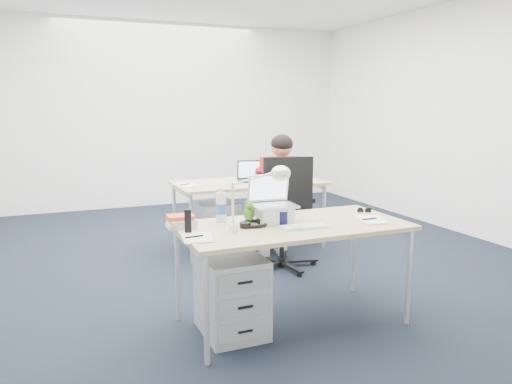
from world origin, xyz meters
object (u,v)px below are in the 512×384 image
Objects in this scene: desk_near at (293,230)px; can_koozie at (283,217)px; office_chair at (283,237)px; sunglasses at (364,211)px; wireless_keyboard at (304,227)px; cordless_phone at (188,222)px; book_stack at (181,221)px; far_cup at (264,173)px; seated_person at (278,199)px; headphones at (254,223)px; water_bottle at (221,205)px; computer_mouse at (296,227)px; drawer_pedestal_far at (216,228)px; silver_laptop at (274,200)px; desk_far at (249,186)px; desk_lamp at (252,197)px; drawer_pedestal_near at (231,294)px; dark_laptop at (253,171)px.

can_koozie is (-0.08, 0.01, 0.10)m from desk_near.
sunglasses is (0.22, -1.00, 0.43)m from office_chair.
wireless_keyboard is 0.79m from cordless_phone.
far_cup reaches higher than book_stack.
headphones is (-0.77, -1.24, 0.10)m from seated_person.
water_bottle is at bearing 10.25° from book_stack.
computer_mouse is 0.87× the size of sunglasses.
far_cup reaches higher than drawer_pedestal_far.
silver_laptop is 3.07× the size of far_cup.
desk_lamp reaches higher than desk_far.
water_bottle reaches higher than far_cup.
drawer_pedestal_far is at bearing 93.90° from wireless_keyboard.
seated_person is (0.50, 1.30, -0.04)m from desk_near.
office_chair is 1.56m from desk_lamp.
desk_far is 9.97× the size of cordless_phone.
water_bottle is at bearing 85.70° from drawer_pedestal_near.
computer_mouse is (-0.09, -1.98, 0.47)m from drawer_pedestal_far.
desk_far is 14.97× the size of far_cup.
cordless_phone reaches higher than desk_far.
desk_lamp is (-0.83, -1.35, 0.30)m from seated_person.
desk_lamp reaches higher than wireless_keyboard.
silver_laptop is 0.80m from sunglasses.
far_cup is at bearing 77.34° from wireless_keyboard.
desk_far is 3.61× the size of desk_lamp.
drawer_pedestal_far is at bearing 88.99° from desk_near.
wireless_keyboard reaches higher than desk_near.
office_chair is 2.00× the size of drawer_pedestal_far.
cordless_phone is at bearing 173.39° from wireless_keyboard.
drawer_pedestal_far is (-0.47, 0.53, -0.37)m from seated_person.
far_cup is (1.17, 2.12, 0.51)m from drawer_pedestal_near.
desk_far is 16.26× the size of computer_mouse.
desk_near is 0.54m from water_bottle.
far_cup is (0.20, 0.83, 0.14)m from seated_person.
headphones is at bearing -110.86° from desk_far.
office_chair is at bearing 46.70° from computer_mouse.
dark_laptop is (0.47, 0.12, 0.57)m from drawer_pedestal_far.
book_stack reaches higher than desk_near.
office_chair is 1.33m from can_koozie.
seated_person is (0.06, -0.64, -0.04)m from desk_far.
wireless_keyboard reaches higher than drawer_pedestal_near.
office_chair is (0.02, -0.82, -0.37)m from desk_far.
seated_person reaches higher than cordless_phone.
office_chair is at bearing 43.56° from water_bottle.
office_chair is at bearing 64.08° from can_koozie.
drawer_pedestal_near is 1.24× the size of desk_lamp.
desk_lamp is at bearing 139.16° from computer_mouse.
office_chair is 1.37m from water_bottle.
dark_laptop is (0.95, 1.69, -0.00)m from water_bottle.
book_stack is 2.15m from dark_laptop.
drawer_pedestal_near is 1.00× the size of drawer_pedestal_far.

